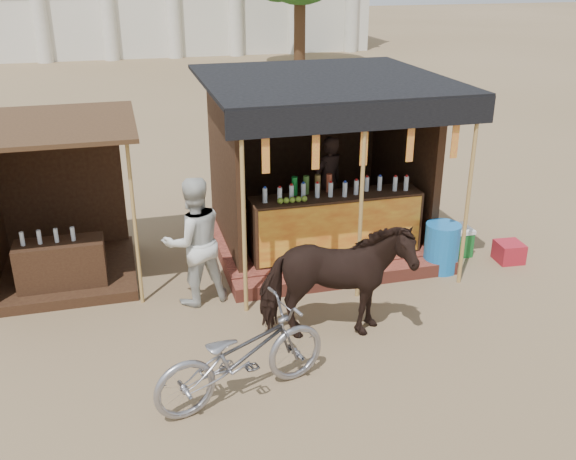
{
  "coord_description": "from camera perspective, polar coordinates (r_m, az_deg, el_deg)",
  "views": [
    {
      "loc": [
        -2.02,
        -5.94,
        4.39
      ],
      "look_at": [
        0.0,
        1.6,
        1.1
      ],
      "focal_mm": 40.0,
      "sensor_mm": 36.0,
      "label": 1
    }
  ],
  "objects": [
    {
      "name": "main_stall",
      "position": [
        10.34,
        2.89,
        3.82
      ],
      "size": [
        3.6,
        3.61,
        2.78
      ],
      "color": "brown",
      "rests_on": "ground"
    },
    {
      "name": "cow",
      "position": [
        7.85,
        4.23,
        -4.67
      ],
      "size": [
        1.93,
        1.08,
        1.55
      ],
      "primitive_type": "imported",
      "rotation": [
        0.0,
        0.0,
        1.43
      ],
      "color": "black",
      "rests_on": "ground"
    },
    {
      "name": "ground",
      "position": [
        7.66,
        3.18,
        -12.16
      ],
      "size": [
        120.0,
        120.0,
        0.0
      ],
      "primitive_type": "plane",
      "color": "#846B4C",
      "rests_on": "ground"
    },
    {
      "name": "motorbike",
      "position": [
        6.95,
        -4.15,
        -11.02
      ],
      "size": [
        2.11,
        1.22,
        1.05
      ],
      "primitive_type": "imported",
      "rotation": [
        0.0,
        0.0,
        1.85
      ],
      "color": "gray",
      "rests_on": "ground"
    },
    {
      "name": "blue_barrel",
      "position": [
        9.99,
        13.49,
        -1.51
      ],
      "size": [
        0.58,
        0.58,
        0.75
      ],
      "primitive_type": "cylinder",
      "rotation": [
        0.0,
        0.0,
        -0.11
      ],
      "color": "blue",
      "rests_on": "ground"
    },
    {
      "name": "cooler",
      "position": [
        10.61,
        14.2,
        -0.97
      ],
      "size": [
        0.64,
        0.44,
        0.46
      ],
      "color": "#166625",
      "rests_on": "ground"
    },
    {
      "name": "bystander",
      "position": [
        8.71,
        -8.35,
        -1.01
      ],
      "size": [
        1.0,
        0.86,
        1.8
      ],
      "primitive_type": "imported",
      "rotation": [
        0.0,
        0.0,
        3.36
      ],
      "color": "silver",
      "rests_on": "ground"
    },
    {
      "name": "red_crate",
      "position": [
        10.67,
        19.04,
        -1.86
      ],
      "size": [
        0.42,
        0.43,
        0.31
      ],
      "primitive_type": "cube",
      "rotation": [
        0.0,
        0.0,
        -0.08
      ],
      "color": "maroon",
      "rests_on": "ground"
    },
    {
      "name": "secondary_stall",
      "position": [
        9.9,
        -20.6,
        0.38
      ],
      "size": [
        2.4,
        2.4,
        2.38
      ],
      "color": "#3A2515",
      "rests_on": "ground"
    }
  ]
}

